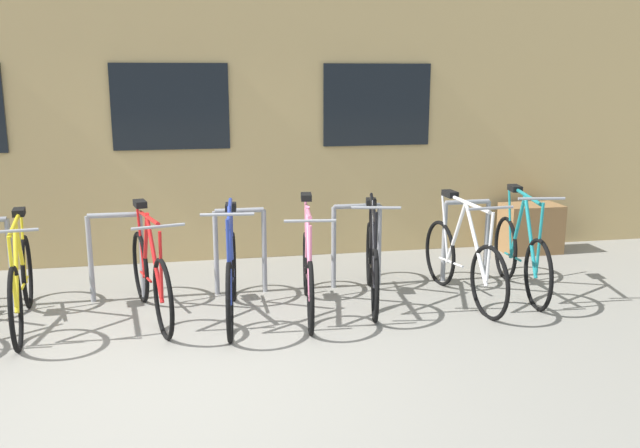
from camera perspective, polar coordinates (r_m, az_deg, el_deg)
ground_plane at (r=5.14m, az=-12.44°, el=-12.71°), size 42.00×42.00×0.00m
storefront_building at (r=11.65m, az=-12.28°, el=15.09°), size 28.00×7.60×5.48m
bike_rack at (r=6.77m, az=-11.86°, el=-1.82°), size 6.53×0.05×0.88m
bicycle_white at (r=6.73m, az=12.01°, el=-3.09°), size 0.44×1.75×1.04m
bicycle_red at (r=6.31m, az=-14.15°, el=-4.29°), size 0.56×1.71×1.04m
bicycle_blue at (r=6.17m, az=-7.52°, el=-4.40°), size 0.44×1.74×1.09m
bicycle_black at (r=6.59m, az=4.43°, el=-3.29°), size 0.52×1.71×1.05m
bicycle_teal at (r=7.10m, az=16.66°, el=-2.52°), size 0.44×1.66×1.08m
bicycle_pink at (r=6.27m, az=-1.03°, el=-4.10°), size 0.44×1.70×1.07m
bicycle_yellow at (r=6.47m, az=-23.98°, el=-4.59°), size 0.44×1.79×1.00m
planter_box at (r=8.76m, az=17.40°, el=-0.34°), size 0.70×0.44×0.60m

